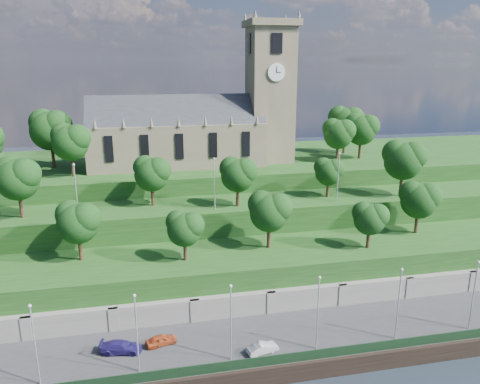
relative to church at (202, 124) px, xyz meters
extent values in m
cube|color=#2D2D30|center=(-0.79, -39.98, -21.52)|extent=(160.00, 12.00, 2.00)
cube|color=black|center=(-0.79, -46.03, -21.42)|extent=(160.00, 0.50, 2.20)
cube|color=black|center=(-0.79, -45.38, -19.92)|extent=(160.00, 0.10, 1.20)
cube|color=slate|center=(-0.79, -33.98, -20.02)|extent=(160.00, 2.00, 5.00)
cube|color=slate|center=(-25.79, -34.78, -20.02)|extent=(1.20, 0.60, 5.00)
cube|color=slate|center=(-15.79, -34.78, -20.02)|extent=(1.20, 0.60, 5.00)
cube|color=slate|center=(-5.79, -34.78, -20.02)|extent=(1.20, 0.60, 5.00)
cube|color=slate|center=(4.21, -34.78, -20.02)|extent=(1.20, 0.60, 5.00)
cube|color=slate|center=(14.21, -34.78, -20.02)|extent=(1.20, 0.60, 5.00)
cube|color=slate|center=(24.21, -34.78, -20.02)|extent=(1.20, 0.60, 5.00)
cube|color=slate|center=(34.21, -34.78, -20.02)|extent=(1.20, 0.60, 5.00)
cube|color=#194015|center=(-0.79, -27.98, -18.52)|extent=(160.00, 12.00, 8.00)
cube|color=#194015|center=(-0.79, -16.98, -16.52)|extent=(160.00, 10.00, 12.00)
cube|color=#194015|center=(-0.79, 4.02, -15.02)|extent=(160.00, 32.00, 15.00)
cube|color=brown|center=(-4.79, 0.02, -3.52)|extent=(32.00, 12.00, 8.00)
cube|color=#25282E|center=(-4.79, 0.02, 0.48)|extent=(32.00, 10.18, 10.18)
cone|color=brown|center=(-18.79, -5.98, 1.38)|extent=(0.70, 0.70, 1.80)
cone|color=brown|center=(-14.12, -5.98, 1.38)|extent=(0.70, 0.70, 1.80)
cone|color=brown|center=(-9.46, -5.98, 1.38)|extent=(0.70, 0.70, 1.80)
cone|color=brown|center=(-4.79, -5.98, 1.38)|extent=(0.70, 0.70, 1.80)
cone|color=brown|center=(-0.12, -5.98, 1.38)|extent=(0.70, 0.70, 1.80)
cone|color=brown|center=(4.54, -5.98, 1.38)|extent=(0.70, 0.70, 1.80)
cone|color=brown|center=(9.21, -5.98, 1.38)|extent=(0.70, 0.70, 1.80)
cube|color=black|center=(-16.79, -6.06, -3.02)|extent=(1.40, 0.25, 4.50)
cube|color=black|center=(-10.79, -6.06, -3.02)|extent=(1.40, 0.25, 4.50)
cube|color=black|center=(-4.79, -6.06, -3.02)|extent=(1.40, 0.25, 4.50)
cube|color=black|center=(1.21, -6.06, -3.02)|extent=(1.40, 0.25, 4.50)
cube|color=black|center=(7.21, -6.06, -3.02)|extent=(1.40, 0.25, 4.50)
cube|color=brown|center=(13.21, 0.02, 4.98)|extent=(8.00, 8.00, 25.00)
cube|color=brown|center=(13.21, 0.02, 18.08)|extent=(9.20, 9.20, 1.20)
cone|color=brown|center=(9.21, -3.98, 19.28)|extent=(0.80, 0.80, 1.60)
cone|color=brown|center=(9.21, 4.02, 19.28)|extent=(0.80, 0.80, 1.60)
cone|color=brown|center=(17.21, -3.98, 19.28)|extent=(0.80, 0.80, 1.60)
cone|color=brown|center=(17.21, 4.02, 19.28)|extent=(0.80, 0.80, 1.60)
cube|color=black|center=(13.21, -4.06, 14.48)|extent=(2.00, 0.25, 3.50)
cube|color=black|center=(13.21, 4.10, 14.48)|extent=(2.00, 0.25, 3.50)
cube|color=black|center=(9.13, 0.02, 14.48)|extent=(0.25, 2.00, 3.50)
cube|color=black|center=(17.29, 0.02, 14.48)|extent=(0.25, 2.00, 3.50)
cylinder|color=white|center=(13.21, -4.10, 9.48)|extent=(3.20, 0.30, 3.20)
cylinder|color=white|center=(17.33, 0.02, 9.48)|extent=(0.30, 3.20, 3.20)
cube|color=black|center=(13.21, -4.28, 9.98)|extent=(0.12, 0.05, 1.10)
cube|color=black|center=(13.61, -4.28, 9.48)|extent=(0.80, 0.05, 0.12)
cylinder|color=#321D13|center=(-20.13, -25.98, -12.74)|extent=(0.52, 0.52, 3.57)
sphere|color=black|center=(-20.13, -25.98, -9.29)|extent=(5.55, 5.55, 5.55)
sphere|color=black|center=(-19.02, -26.54, -8.45)|extent=(4.16, 4.16, 4.16)
sphere|color=black|center=(-21.10, -25.29, -8.18)|extent=(3.89, 3.89, 3.89)
cylinder|color=#321D13|center=(-6.29, -28.98, -13.02)|extent=(0.49, 0.49, 3.00)
sphere|color=black|center=(-6.29, -28.98, -10.13)|extent=(4.66, 4.66, 4.66)
sphere|color=black|center=(-5.35, -29.45, -9.43)|extent=(3.50, 3.50, 3.50)
sphere|color=black|center=(-7.10, -28.40, -9.19)|extent=(3.26, 3.26, 3.26)
cylinder|color=#321D13|center=(5.92, -26.98, -12.72)|extent=(0.52, 0.52, 3.61)
sphere|color=black|center=(5.92, -26.98, -9.23)|extent=(5.61, 5.61, 5.61)
sphere|color=black|center=(7.04, -27.55, -8.39)|extent=(4.21, 4.21, 4.21)
sphere|color=black|center=(4.94, -26.28, -8.11)|extent=(3.93, 3.93, 3.93)
cylinder|color=#321D13|center=(19.92, -29.98, -13.06)|extent=(0.49, 0.49, 2.92)
sphere|color=black|center=(19.92, -29.98, -10.24)|extent=(4.54, 4.54, 4.54)
sphere|color=black|center=(20.83, -30.44, -9.55)|extent=(3.41, 3.41, 3.41)
sphere|color=black|center=(19.13, -29.42, -9.33)|extent=(3.18, 3.18, 3.18)
cylinder|color=#321D13|center=(30.07, -25.98, -12.74)|extent=(0.52, 0.52, 3.56)
sphere|color=black|center=(30.07, -25.98, -9.31)|extent=(5.53, 5.53, 5.53)
sphere|color=black|center=(31.18, -26.54, -8.48)|extent=(4.15, 4.15, 4.15)
sphere|color=black|center=(29.11, -25.29, -8.20)|extent=(3.87, 3.87, 3.87)
cylinder|color=#321D13|center=(-28.86, -17.98, -8.58)|extent=(0.53, 0.53, 3.88)
sphere|color=black|center=(-28.86, -17.98, -4.83)|extent=(6.04, 6.04, 6.04)
sphere|color=black|center=(-27.66, -18.59, -3.92)|extent=(4.53, 4.53, 4.53)
sphere|color=black|center=(-29.92, -17.23, -3.62)|extent=(4.23, 4.23, 4.23)
cylinder|color=#321D13|center=(-10.03, -15.98, -8.81)|extent=(0.51, 0.51, 3.42)
sphere|color=black|center=(-10.03, -15.98, -5.51)|extent=(5.32, 5.32, 5.32)
sphere|color=black|center=(-8.97, -16.52, -4.71)|extent=(3.99, 3.99, 3.99)
sphere|color=black|center=(-10.96, -15.32, -4.44)|extent=(3.72, 3.72, 3.72)
cylinder|color=#321D13|center=(3.00, -18.98, -8.84)|extent=(0.51, 0.51, 3.37)
sphere|color=black|center=(3.00, -18.98, -5.58)|extent=(5.24, 5.24, 5.24)
sphere|color=black|center=(4.04, -19.51, -4.79)|extent=(3.93, 3.93, 3.93)
sphere|color=black|center=(2.08, -18.33, -4.53)|extent=(3.67, 3.67, 3.67)
cylinder|color=#321D13|center=(18.79, -16.98, -9.10)|extent=(0.49, 0.49, 2.85)
sphere|color=black|center=(18.79, -16.98, -6.34)|extent=(4.43, 4.43, 4.43)
sphere|color=black|center=(19.68, -17.43, -5.68)|extent=(3.32, 3.32, 3.32)
sphere|color=black|center=(18.02, -16.43, -5.46)|extent=(3.10, 3.10, 3.10)
cylinder|color=#321D13|center=(31.06, -18.98, -8.48)|extent=(0.54, 0.54, 4.08)
sphere|color=black|center=(31.06, -18.98, -4.54)|extent=(6.34, 6.34, 6.34)
sphere|color=black|center=(32.33, -19.62, -3.59)|extent=(4.76, 4.76, 4.76)
sphere|color=black|center=(29.95, -18.19, -3.27)|extent=(4.44, 4.44, 4.44)
cylinder|color=#321D13|center=(-27.39, 2.02, -5.22)|extent=(0.56, 0.56, 4.61)
sphere|color=black|center=(-27.39, 2.02, -0.77)|extent=(7.17, 7.17, 7.17)
sphere|color=black|center=(-25.96, 1.30, 0.31)|extent=(5.37, 5.37, 5.37)
sphere|color=black|center=(-28.65, 2.91, 0.67)|extent=(5.02, 5.02, 5.02)
cylinder|color=#321D13|center=(-23.00, -5.98, -5.56)|extent=(0.53, 0.53, 3.91)
sphere|color=black|center=(-23.00, -5.98, -1.78)|extent=(6.09, 6.09, 6.09)
sphere|color=black|center=(-21.78, -6.59, -0.87)|extent=(4.57, 4.57, 4.57)
sphere|color=black|center=(-24.06, -5.22, -0.56)|extent=(4.26, 4.26, 4.26)
cylinder|color=#321D13|center=(25.87, -3.98, -5.71)|extent=(0.52, 0.52, 3.62)
sphere|color=black|center=(25.87, -3.98, -2.21)|extent=(5.63, 5.63, 5.63)
sphere|color=black|center=(27.00, -4.55, -1.37)|extent=(4.22, 4.22, 4.22)
sphere|color=black|center=(24.89, -3.28, -1.09)|extent=(3.94, 3.94, 3.94)
cylinder|color=#321D13|center=(30.86, 4.02, -5.38)|extent=(0.55, 0.55, 4.28)
sphere|color=black|center=(30.86, 4.02, -1.25)|extent=(6.65, 6.65, 6.65)
sphere|color=black|center=(32.19, 3.35, -0.25)|extent=(4.99, 4.99, 4.99)
sphere|color=black|center=(29.69, 4.85, 0.08)|extent=(4.66, 4.66, 4.66)
cylinder|color=#321D13|center=(31.53, -1.98, -5.58)|extent=(0.53, 0.53, 3.89)
sphere|color=black|center=(31.53, -1.98, -1.82)|extent=(6.04, 6.04, 6.04)
sphere|color=black|center=(32.74, -2.59, -0.92)|extent=(4.53, 4.53, 4.53)
sphere|color=black|center=(30.48, -1.23, -0.61)|extent=(4.23, 4.23, 4.23)
cylinder|color=#B2B2B7|center=(-22.79, -43.48, -16.09)|extent=(0.16, 0.16, 8.87)
sphere|color=silver|center=(-22.79, -43.48, -11.53)|extent=(0.36, 0.36, 0.36)
cylinder|color=#B2B2B7|center=(-12.79, -43.48, -16.09)|extent=(0.16, 0.16, 8.87)
sphere|color=silver|center=(-12.79, -43.48, -11.53)|extent=(0.36, 0.36, 0.36)
cylinder|color=#B2B2B7|center=(-2.79, -43.48, -16.09)|extent=(0.16, 0.16, 8.87)
sphere|color=silver|center=(-2.79, -43.48, -11.53)|extent=(0.36, 0.36, 0.36)
cylinder|color=#B2B2B7|center=(7.21, -43.48, -16.09)|extent=(0.16, 0.16, 8.87)
sphere|color=silver|center=(7.21, -43.48, -11.53)|extent=(0.36, 0.36, 0.36)
cylinder|color=#B2B2B7|center=(17.21, -43.48, -16.09)|extent=(0.16, 0.16, 8.87)
sphere|color=silver|center=(17.21, -43.48, -11.53)|extent=(0.36, 0.36, 0.36)
cylinder|color=#B2B2B7|center=(27.21, -43.48, -16.09)|extent=(0.16, 0.16, 8.87)
sphere|color=silver|center=(27.21, -43.48, -11.53)|extent=(0.36, 0.36, 0.36)
cylinder|color=#B2B2B7|center=(-20.79, -19.98, -6.62)|extent=(0.16, 0.16, 7.80)
sphere|color=silver|center=(-20.79, -19.98, -2.60)|extent=(0.36, 0.36, 0.36)
cylinder|color=#B2B2B7|center=(-0.79, -19.98, -6.62)|extent=(0.16, 0.16, 7.80)
sphere|color=silver|center=(-0.79, -19.98, -2.60)|extent=(0.36, 0.36, 0.36)
cylinder|color=#B2B2B7|center=(19.21, -19.98, -6.62)|extent=(0.16, 0.16, 7.80)
sphere|color=silver|center=(19.21, -19.98, -2.60)|extent=(0.36, 0.36, 0.36)
imported|color=#AD421C|center=(-10.25, -39.05, -19.90)|extent=(3.88, 2.35, 1.24)
imported|color=#A2A3A7|center=(0.96, -42.99, -19.92)|extent=(3.86, 2.10, 1.21)
imported|color=navy|center=(-14.80, -39.62, -19.84)|extent=(4.99, 2.79, 1.37)
camera|label=1|loc=(-11.05, -87.73, 11.60)|focal=35.00mm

